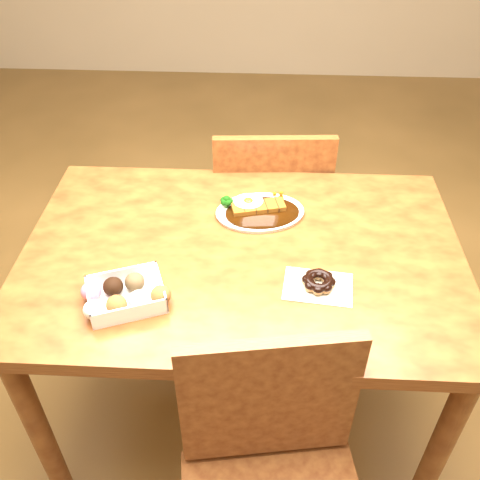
{
  "coord_description": "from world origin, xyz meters",
  "views": [
    {
      "loc": [
        0.05,
        -1.1,
        1.71
      ],
      "look_at": [
        -0.01,
        -0.03,
        0.81
      ],
      "focal_mm": 40.0,
      "sensor_mm": 36.0,
      "label": 1
    }
  ],
  "objects_px": {
    "chair_far": "(269,213)",
    "katsu_curry_plate": "(258,210)",
    "pon_de_ring": "(319,282)",
    "donut_box": "(124,295)",
    "table": "(242,277)"
  },
  "relations": [
    {
      "from": "chair_far",
      "to": "donut_box",
      "type": "relative_size",
      "value": 3.93
    },
    {
      "from": "katsu_curry_plate",
      "to": "donut_box",
      "type": "relative_size",
      "value": 1.28
    },
    {
      "from": "chair_far",
      "to": "katsu_curry_plate",
      "type": "xyz_separation_m",
      "value": [
        -0.04,
        -0.37,
        0.28
      ]
    },
    {
      "from": "pon_de_ring",
      "to": "table",
      "type": "bearing_deg",
      "value": 146.57
    },
    {
      "from": "katsu_curry_plate",
      "to": "pon_de_ring",
      "type": "height_order",
      "value": "katsu_curry_plate"
    },
    {
      "from": "table",
      "to": "pon_de_ring",
      "type": "relative_size",
      "value": 6.51
    },
    {
      "from": "katsu_curry_plate",
      "to": "donut_box",
      "type": "bearing_deg",
      "value": -130.04
    },
    {
      "from": "table",
      "to": "chair_far",
      "type": "xyz_separation_m",
      "value": [
        0.08,
        0.53,
        -0.17
      ]
    },
    {
      "from": "chair_far",
      "to": "pon_de_ring",
      "type": "bearing_deg",
      "value": 96.5
    },
    {
      "from": "katsu_curry_plate",
      "to": "pon_de_ring",
      "type": "xyz_separation_m",
      "value": [
        0.16,
        -0.3,
        0.0
      ]
    },
    {
      "from": "chair_far",
      "to": "donut_box",
      "type": "distance_m",
      "value": 0.87
    },
    {
      "from": "chair_far",
      "to": "pon_de_ring",
      "type": "xyz_separation_m",
      "value": [
        0.12,
        -0.66,
        0.29
      ]
    },
    {
      "from": "chair_far",
      "to": "katsu_curry_plate",
      "type": "height_order",
      "value": "chair_far"
    },
    {
      "from": "chair_far",
      "to": "katsu_curry_plate",
      "type": "bearing_deg",
      "value": 80.38
    },
    {
      "from": "chair_far",
      "to": "donut_box",
      "type": "xyz_separation_m",
      "value": [
        -0.35,
        -0.74,
        0.3
      ]
    }
  ]
}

